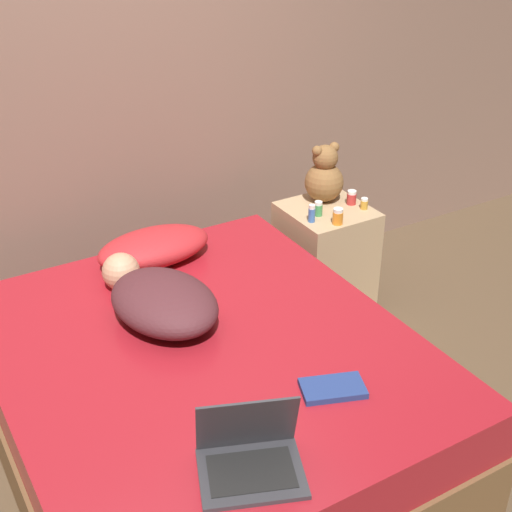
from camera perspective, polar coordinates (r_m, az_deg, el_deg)
name	(u,v)px	position (r m, az deg, el deg)	size (l,w,h in m)	color
ground_plane	(208,445)	(3.13, -3.82, -14.84)	(12.00, 12.00, 0.00)	brown
wall_back	(81,75)	(3.48, -13.81, 13.86)	(8.00, 0.06, 2.60)	#846656
bed	(206,397)	(2.96, -3.99, -11.22)	(1.56, 1.82, 0.52)	brown
nightstand	(325,258)	(3.86, 5.52, -0.14)	(0.42, 0.43, 0.58)	tan
pillow	(154,247)	(3.33, -8.16, 0.71)	(0.54, 0.31, 0.15)	red
person_lying	(160,298)	(2.92, -7.71, -3.37)	(0.47, 0.70, 0.18)	#4C2328
laptop	(250,454)	(2.26, -0.52, -15.60)	(0.39, 0.35, 0.25)	#333338
teddy_bear	(324,176)	(3.76, 5.49, 6.37)	(0.21, 0.21, 0.31)	brown
bottle_amber	(364,204)	(3.73, 8.65, 4.17)	(0.04, 0.04, 0.06)	gold
bottle_red	(352,198)	(3.77, 7.65, 4.66)	(0.05, 0.05, 0.08)	#B72D2D
bottle_blue	(312,213)	(3.56, 4.48, 3.41)	(0.03, 0.03, 0.09)	#3866B2
bottle_green	(318,209)	(3.63, 5.01, 3.80)	(0.04, 0.04, 0.08)	#3D8E4C
bottle_orange	(338,216)	(3.55, 6.57, 3.16)	(0.05, 0.05, 0.08)	orange
book	(333,388)	(2.57, 6.16, -10.48)	(0.26, 0.20, 0.02)	navy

